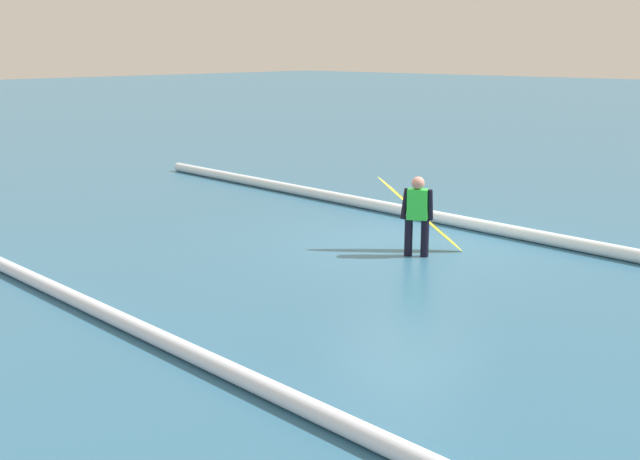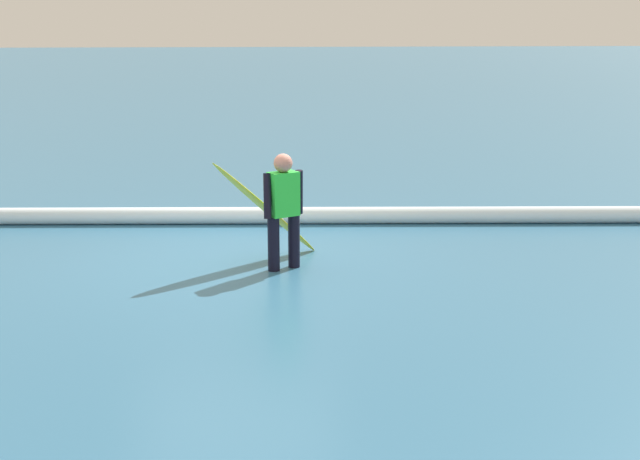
# 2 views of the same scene
# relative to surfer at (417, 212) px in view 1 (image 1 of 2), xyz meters

# --- Properties ---
(ground_plane) EXTENTS (158.49, 158.49, 0.00)m
(ground_plane) POSITION_rel_surfer_xyz_m (0.62, -0.48, -0.77)
(ground_plane) COLOR #306689
(surfer) EXTENTS (0.47, 0.37, 1.38)m
(surfer) POSITION_rel_surfer_xyz_m (0.00, 0.00, 0.00)
(surfer) COLOR black
(surfer) RESTS_ON ground_plane
(surfboard) EXTENTS (1.39, 1.11, 1.33)m
(surfboard) POSITION_rel_surfer_xyz_m (0.20, -0.35, -0.12)
(surfboard) COLOR yellow
(surfboard) RESTS_ON ground_plane
(wave_crest_foreground) EXTENTS (23.84, 1.87, 0.24)m
(wave_crest_foreground) POSITION_rel_surfer_xyz_m (-1.09, -2.27, -0.65)
(wave_crest_foreground) COLOR white
(wave_crest_foreground) RESTS_ON ground_plane
(wave_crest_midground) EXTENTS (21.27, 1.30, 0.21)m
(wave_crest_midground) POSITION_rel_surfer_xyz_m (3.13, 5.36, -0.66)
(wave_crest_midground) COLOR white
(wave_crest_midground) RESTS_ON ground_plane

